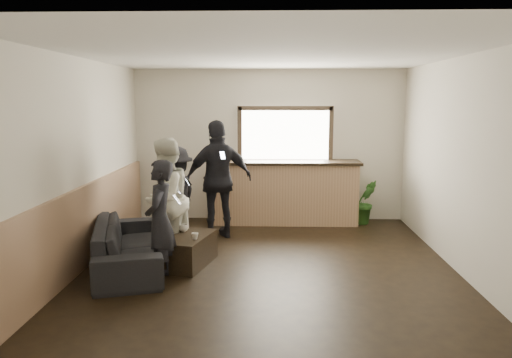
{
  "coord_description": "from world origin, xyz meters",
  "views": [
    {
      "loc": [
        0.05,
        -6.3,
        2.24
      ],
      "look_at": [
        -0.16,
        0.4,
        1.17
      ],
      "focal_mm": 35.0,
      "sensor_mm": 36.0,
      "label": 1
    }
  ],
  "objects_px": {
    "cup_b": "(195,236)",
    "person_c": "(176,196)",
    "potted_plant": "(365,202)",
    "person_a": "(160,221)",
    "person_b": "(166,199)",
    "bar_counter": "(285,188)",
    "sofa": "(128,245)",
    "cup_a": "(184,228)",
    "person_d": "(219,180)",
    "coffee_table": "(188,250)"
  },
  "relations": [
    {
      "from": "cup_b",
      "to": "person_c",
      "type": "height_order",
      "value": "person_c"
    },
    {
      "from": "cup_b",
      "to": "potted_plant",
      "type": "bearing_deg",
      "value": 43.45
    },
    {
      "from": "person_a",
      "to": "person_b",
      "type": "relative_size",
      "value": 0.88
    },
    {
      "from": "potted_plant",
      "to": "person_a",
      "type": "distance_m",
      "value": 4.29
    },
    {
      "from": "bar_counter",
      "to": "potted_plant",
      "type": "xyz_separation_m",
      "value": [
        1.45,
        -0.05,
        -0.24
      ]
    },
    {
      "from": "sofa",
      "to": "potted_plant",
      "type": "relative_size",
      "value": 2.62
    },
    {
      "from": "bar_counter",
      "to": "person_b",
      "type": "distance_m",
      "value": 2.8
    },
    {
      "from": "bar_counter",
      "to": "cup_a",
      "type": "relative_size",
      "value": 21.23
    },
    {
      "from": "person_c",
      "to": "person_d",
      "type": "relative_size",
      "value": 0.8
    },
    {
      "from": "person_a",
      "to": "person_c",
      "type": "distance_m",
      "value": 1.57
    },
    {
      "from": "sofa",
      "to": "potted_plant",
      "type": "distance_m",
      "value": 4.43
    },
    {
      "from": "bar_counter",
      "to": "sofa",
      "type": "height_order",
      "value": "bar_counter"
    },
    {
      "from": "bar_counter",
      "to": "coffee_table",
      "type": "bearing_deg",
      "value": -119.41
    },
    {
      "from": "cup_a",
      "to": "person_a",
      "type": "height_order",
      "value": "person_a"
    },
    {
      "from": "bar_counter",
      "to": "person_a",
      "type": "height_order",
      "value": "bar_counter"
    },
    {
      "from": "coffee_table",
      "to": "person_b",
      "type": "distance_m",
      "value": 0.79
    },
    {
      "from": "person_d",
      "to": "person_c",
      "type": "bearing_deg",
      "value": 9.28
    },
    {
      "from": "coffee_table",
      "to": "person_c",
      "type": "bearing_deg",
      "value": 109.11
    },
    {
      "from": "bar_counter",
      "to": "person_b",
      "type": "xyz_separation_m",
      "value": [
        -1.73,
        -2.19,
        0.22
      ]
    },
    {
      "from": "cup_a",
      "to": "person_c",
      "type": "distance_m",
      "value": 0.88
    },
    {
      "from": "sofa",
      "to": "cup_a",
      "type": "xyz_separation_m",
      "value": [
        0.7,
        0.34,
        0.15
      ]
    },
    {
      "from": "bar_counter",
      "to": "cup_b",
      "type": "distance_m",
      "value": 2.91
    },
    {
      "from": "person_b",
      "to": "person_a",
      "type": "bearing_deg",
      "value": 26.62
    },
    {
      "from": "person_b",
      "to": "person_d",
      "type": "xyz_separation_m",
      "value": [
        0.63,
        1.15,
        0.1
      ]
    },
    {
      "from": "sofa",
      "to": "person_c",
      "type": "bearing_deg",
      "value": -37.87
    },
    {
      "from": "bar_counter",
      "to": "person_d",
      "type": "distance_m",
      "value": 1.55
    },
    {
      "from": "potted_plant",
      "to": "person_a",
      "type": "bearing_deg",
      "value": -136.12
    },
    {
      "from": "sofa",
      "to": "person_d",
      "type": "bearing_deg",
      "value": -51.18
    },
    {
      "from": "bar_counter",
      "to": "person_d",
      "type": "height_order",
      "value": "bar_counter"
    },
    {
      "from": "sofa",
      "to": "person_d",
      "type": "xyz_separation_m",
      "value": [
        1.08,
        1.53,
        0.65
      ]
    },
    {
      "from": "bar_counter",
      "to": "person_c",
      "type": "distance_m",
      "value": 2.26
    },
    {
      "from": "person_a",
      "to": "person_b",
      "type": "bearing_deg",
      "value": -172.03
    },
    {
      "from": "sofa",
      "to": "cup_b",
      "type": "relative_size",
      "value": 23.02
    },
    {
      "from": "person_c",
      "to": "person_d",
      "type": "distance_m",
      "value": 0.77
    },
    {
      "from": "coffee_table",
      "to": "person_d",
      "type": "height_order",
      "value": "person_d"
    },
    {
      "from": "coffee_table",
      "to": "potted_plant",
      "type": "bearing_deg",
      "value": 40.35
    },
    {
      "from": "person_d",
      "to": "cup_b",
      "type": "bearing_deg",
      "value": 60.69
    },
    {
      "from": "sofa",
      "to": "coffee_table",
      "type": "height_order",
      "value": "sofa"
    },
    {
      "from": "cup_b",
      "to": "potted_plant",
      "type": "xyz_separation_m",
      "value": [
        2.71,
        2.57,
        -0.05
      ]
    },
    {
      "from": "person_b",
      "to": "coffee_table",
      "type": "bearing_deg",
      "value": 71.89
    },
    {
      "from": "cup_b",
      "to": "person_b",
      "type": "height_order",
      "value": "person_b"
    },
    {
      "from": "sofa",
      "to": "person_a",
      "type": "bearing_deg",
      "value": -144.78
    },
    {
      "from": "cup_a",
      "to": "person_c",
      "type": "bearing_deg",
      "value": 107.89
    },
    {
      "from": "coffee_table",
      "to": "cup_a",
      "type": "height_order",
      "value": "cup_a"
    },
    {
      "from": "person_c",
      "to": "person_d",
      "type": "bearing_deg",
      "value": 139.11
    },
    {
      "from": "sofa",
      "to": "person_c",
      "type": "relative_size",
      "value": 1.38
    },
    {
      "from": "bar_counter",
      "to": "person_b",
      "type": "bearing_deg",
      "value": -128.43
    },
    {
      "from": "person_b",
      "to": "person_c",
      "type": "height_order",
      "value": "person_b"
    },
    {
      "from": "bar_counter",
      "to": "cup_a",
      "type": "xyz_separation_m",
      "value": [
        -1.48,
        -2.23,
        -0.18
      ]
    },
    {
      "from": "potted_plant",
      "to": "person_c",
      "type": "xyz_separation_m",
      "value": [
        -3.19,
        -1.4,
        0.36
      ]
    }
  ]
}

